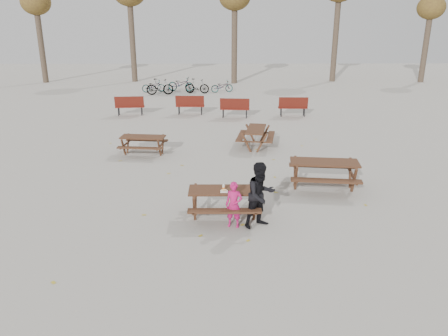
{
  "coord_description": "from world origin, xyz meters",
  "views": [
    {
      "loc": [
        -0.1,
        -10.24,
        4.87
      ],
      "look_at": [
        0.0,
        1.0,
        1.0
      ],
      "focal_mm": 35.0,
      "sensor_mm": 36.0,
      "label": 1
    }
  ],
  "objects_px": {
    "main_picnic_table": "(224,196)",
    "picnic_table_far": "(256,138)",
    "food_tray": "(224,191)",
    "adult": "(261,195)",
    "child": "(234,205)",
    "picnic_table_east": "(324,175)",
    "soda_bottle": "(224,188)",
    "picnic_table_north": "(143,145)"
  },
  "relations": [
    {
      "from": "picnic_table_far",
      "to": "food_tray",
      "type": "bearing_deg",
      "value": 178.64
    },
    {
      "from": "soda_bottle",
      "to": "child",
      "type": "relative_size",
      "value": 0.15
    },
    {
      "from": "child",
      "to": "picnic_table_east",
      "type": "xyz_separation_m",
      "value": [
        2.76,
        2.5,
        -0.15
      ]
    },
    {
      "from": "picnic_table_east",
      "to": "adult",
      "type": "bearing_deg",
      "value": -123.76
    },
    {
      "from": "soda_bottle",
      "to": "child",
      "type": "height_order",
      "value": "child"
    },
    {
      "from": "main_picnic_table",
      "to": "picnic_table_far",
      "type": "relative_size",
      "value": 1.03
    },
    {
      "from": "soda_bottle",
      "to": "picnic_table_north",
      "type": "distance_m",
      "value": 6.35
    },
    {
      "from": "child",
      "to": "soda_bottle",
      "type": "bearing_deg",
      "value": 132.93
    },
    {
      "from": "food_tray",
      "to": "picnic_table_east",
      "type": "xyz_separation_m",
      "value": [
        2.99,
        2.17,
        -0.36
      ]
    },
    {
      "from": "soda_bottle",
      "to": "picnic_table_far",
      "type": "bearing_deg",
      "value": 78.55
    },
    {
      "from": "main_picnic_table",
      "to": "soda_bottle",
      "type": "distance_m",
      "value": 0.27
    },
    {
      "from": "main_picnic_table",
      "to": "food_tray",
      "type": "height_order",
      "value": "food_tray"
    },
    {
      "from": "soda_bottle",
      "to": "adult",
      "type": "distance_m",
      "value": 0.99
    },
    {
      "from": "main_picnic_table",
      "to": "picnic_table_far",
      "type": "distance_m",
      "value": 6.62
    },
    {
      "from": "main_picnic_table",
      "to": "child",
      "type": "height_order",
      "value": "child"
    },
    {
      "from": "picnic_table_north",
      "to": "picnic_table_far",
      "type": "bearing_deg",
      "value": 18.66
    },
    {
      "from": "child",
      "to": "picnic_table_far",
      "type": "bearing_deg",
      "value": 95.3
    },
    {
      "from": "main_picnic_table",
      "to": "adult",
      "type": "xyz_separation_m",
      "value": [
        0.87,
        -0.51,
        0.24
      ]
    },
    {
      "from": "main_picnic_table",
      "to": "child",
      "type": "xyz_separation_m",
      "value": [
        0.23,
        -0.52,
        -0.01
      ]
    },
    {
      "from": "main_picnic_table",
      "to": "picnic_table_far",
      "type": "bearing_deg",
      "value": 78.59
    },
    {
      "from": "food_tray",
      "to": "picnic_table_east",
      "type": "height_order",
      "value": "picnic_table_east"
    },
    {
      "from": "adult",
      "to": "picnic_table_east",
      "type": "relative_size",
      "value": 0.83
    },
    {
      "from": "soda_bottle",
      "to": "picnic_table_north",
      "type": "bearing_deg",
      "value": 117.95
    },
    {
      "from": "picnic_table_far",
      "to": "soda_bottle",
      "type": "bearing_deg",
      "value": 178.36
    },
    {
      "from": "picnic_table_far",
      "to": "main_picnic_table",
      "type": "bearing_deg",
      "value": 178.4
    },
    {
      "from": "soda_bottle",
      "to": "food_tray",
      "type": "bearing_deg",
      "value": -85.16
    },
    {
      "from": "main_picnic_table",
      "to": "food_tray",
      "type": "relative_size",
      "value": 10.0
    },
    {
      "from": "picnic_table_east",
      "to": "picnic_table_far",
      "type": "relative_size",
      "value": 1.14
    },
    {
      "from": "food_tray",
      "to": "adult",
      "type": "bearing_deg",
      "value": -19.72
    },
    {
      "from": "food_tray",
      "to": "picnic_table_north",
      "type": "height_order",
      "value": "food_tray"
    },
    {
      "from": "food_tray",
      "to": "child",
      "type": "relative_size",
      "value": 0.16
    },
    {
      "from": "child",
      "to": "picnic_table_north",
      "type": "height_order",
      "value": "child"
    },
    {
      "from": "main_picnic_table",
      "to": "picnic_table_north",
      "type": "bearing_deg",
      "value": 118.42
    },
    {
      "from": "adult",
      "to": "picnic_table_east",
      "type": "height_order",
      "value": "adult"
    },
    {
      "from": "child",
      "to": "picnic_table_north",
      "type": "xyz_separation_m",
      "value": [
        -3.22,
        6.04,
        -0.23
      ]
    },
    {
      "from": "food_tray",
      "to": "child",
      "type": "bearing_deg",
      "value": -54.47
    },
    {
      "from": "main_picnic_table",
      "to": "child",
      "type": "bearing_deg",
      "value": -66.38
    },
    {
      "from": "main_picnic_table",
      "to": "child",
      "type": "relative_size",
      "value": 1.56
    },
    {
      "from": "food_tray",
      "to": "child",
      "type": "xyz_separation_m",
      "value": [
        0.24,
        -0.33,
        -0.21
      ]
    },
    {
      "from": "food_tray",
      "to": "soda_bottle",
      "type": "height_order",
      "value": "soda_bottle"
    },
    {
      "from": "picnic_table_east",
      "to": "food_tray",
      "type": "bearing_deg",
      "value": -137.48
    },
    {
      "from": "child",
      "to": "picnic_table_far",
      "type": "relative_size",
      "value": 0.66
    }
  ]
}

